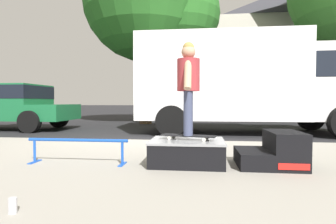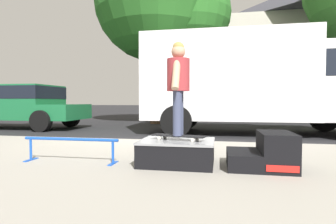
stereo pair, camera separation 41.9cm
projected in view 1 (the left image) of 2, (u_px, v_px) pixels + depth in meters
The scene contains 12 objects.
ground_plane at pixel (112, 141), 6.97m from camera, with size 140.00×140.00×0.00m, color black.
sidewalk_slab at pixel (47, 166), 3.99m from camera, with size 50.00×5.00×0.12m, color gray.
skate_box at pixel (187, 151), 3.88m from camera, with size 1.03×0.82×0.35m.
kicker_ramp at pixel (274, 152), 3.74m from camera, with size 0.85×0.77×0.48m.
grind_rail at pixel (78, 145), 3.90m from camera, with size 1.47×0.28×0.36m.
skateboard at pixel (188, 136), 3.87m from camera, with size 0.81×0.38×0.07m.
skater_kid at pixel (188, 81), 3.84m from camera, with size 0.32×0.67×1.31m.
soda_can at pixel (13, 205), 2.16m from camera, with size 0.07×0.07×0.13m.
box_truck at pixel (249, 80), 8.66m from camera, with size 6.91×2.63×3.05m.
pickup_truck_green at pixel (0, 105), 9.88m from camera, with size 5.70×2.09×1.61m.
street_tree_main at pixel (153, 3), 12.30m from camera, with size 6.14×5.58×8.42m.
house_behind at pixel (273, 55), 18.86m from camera, with size 9.54×8.23×8.40m.
Camera 1 is at (2.20, -6.73, 1.01)m, focal length 29.22 mm.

